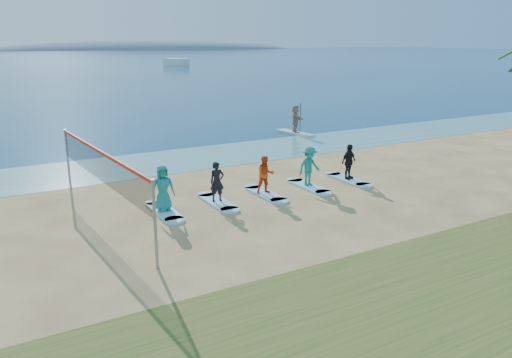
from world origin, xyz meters
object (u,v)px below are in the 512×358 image
surfboard_0 (164,211)px  student_3 (309,166)px  student_1 (217,182)px  student_4 (349,162)px  surfboard_1 (217,202)px  paddleboarder (296,119)px  student_0 (163,188)px  volleyball_net (100,166)px  student_2 (265,175)px  paddleboard (295,133)px  surfboard_2 (265,194)px  surfboard_3 (309,186)px  boat_offshore_b (176,66)px  surfboard_4 (348,180)px

surfboard_0 → student_3: (6.33, 0.00, 0.87)m
student_1 → student_4: size_ratio=0.99×
surfboard_0 → surfboard_1: bearing=0.0°
paddleboarder → student_0: (-12.80, -10.50, -0.08)m
volleyball_net → student_0: bearing=-7.3°
surfboard_1 → student_2: 2.25m
paddleboard → student_4: bearing=-122.0°
surfboard_1 → student_4: student_4 is taller
paddleboard → surfboard_2: 13.56m
student_1 → surfboard_3: student_1 is taller
boat_offshore_b → surfboard_1: 103.64m
surfboard_2 → surfboard_3: size_ratio=1.00×
boat_offshore_b → surfboard_0: boat_offshore_b is taller
student_0 → student_2: (4.22, 0.00, -0.08)m
surfboard_2 → surfboard_4: bearing=0.0°
surfboard_1 → surfboard_4: size_ratio=1.00×
student_2 → student_4: bearing=13.8°
paddleboarder → boat_offshore_b: bearing=-1.0°
volleyball_net → surfboard_2: size_ratio=4.12×
paddleboard → surfboard_0: 16.55m
paddleboard → student_0: (-12.80, -10.50, 0.86)m
surfboard_0 → volleyball_net: bearing=172.7°
paddleboarder → surfboard_4: paddleboarder is taller
student_0 → volleyball_net: bearing=176.8°
surfboard_0 → student_2: size_ratio=1.47×
student_2 → student_1: bearing=-166.2°
paddleboarder → student_3: paddleboarder is taller
volleyball_net → boat_offshore_b: bearing=67.6°
surfboard_0 → surfboard_1: (2.11, 0.00, 0.00)m
boat_offshore_b → surfboard_3: boat_offshore_b is taller
paddleboard → student_3: 12.36m
surfboard_3 → surfboard_4: bearing=0.0°
student_2 → paddleboarder: bearing=64.5°
surfboard_4 → student_4: 0.81m
paddleboarder → surfboard_3: (-6.47, -10.50, -0.95)m
student_0 → surfboard_3: (6.33, 0.00, -0.87)m
surfboard_2 → surfboard_3: (2.11, 0.00, 0.00)m
surfboard_0 → student_0: 0.87m
surfboard_1 → student_1: (0.00, 0.00, 0.80)m
student_2 → surfboard_3: bearing=13.8°
boat_offshore_b → surfboard_2: boat_offshore_b is taller
surfboard_1 → volleyball_net: bearing=176.4°
student_2 → student_3: bearing=13.8°
paddleboarder → surfboard_2: paddleboarder is taller
surfboard_1 → surfboard_2: size_ratio=1.00×
surfboard_0 → surfboard_3: (6.33, 0.00, 0.00)m
student_1 → surfboard_1: bearing=0.0°
surfboard_2 → student_2: 0.79m
student_3 → surfboard_4: (2.11, 0.00, -0.87)m
paddleboard → surfboard_1: paddleboard is taller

